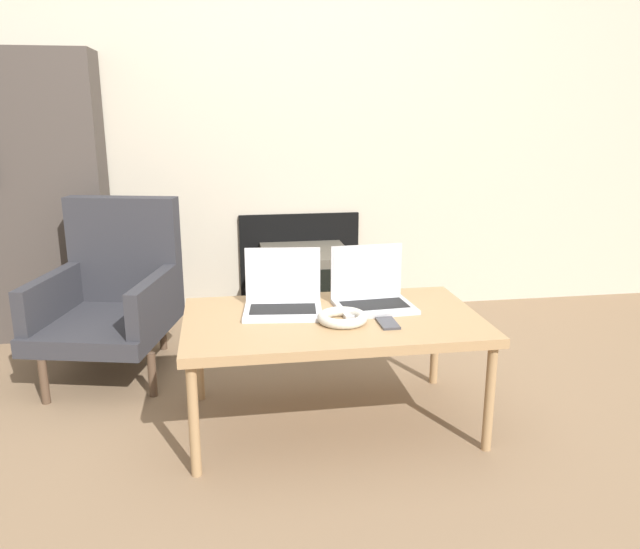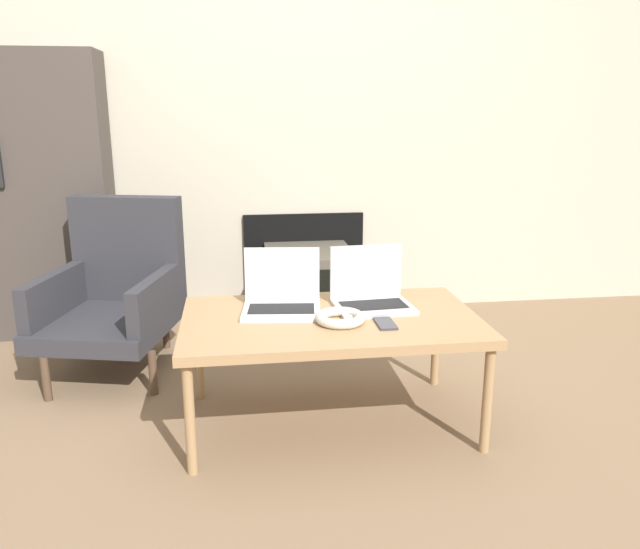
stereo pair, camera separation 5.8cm
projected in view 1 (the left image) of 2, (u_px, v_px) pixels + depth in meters
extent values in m
plane|color=#7A6047|center=(349.00, 468.00, 2.17)|extent=(14.00, 14.00, 0.00)
cube|color=#B7AD99|center=(288.00, 91.00, 3.54)|extent=(7.00, 0.06, 2.60)
cube|color=black|center=(300.00, 263.00, 3.77)|extent=(0.72, 0.03, 0.60)
cube|color=#9E7A51|center=(332.00, 321.00, 2.37)|extent=(1.12, 0.66, 0.04)
cylinder|color=#9E7A51|center=(194.00, 421.00, 2.07)|extent=(0.04, 0.04, 0.41)
cylinder|color=#9E7A51|center=(490.00, 398.00, 2.23)|extent=(0.04, 0.04, 0.41)
cylinder|color=#9E7A51|center=(199.00, 355.00, 2.63)|extent=(0.04, 0.04, 0.41)
cylinder|color=#9E7A51|center=(435.00, 341.00, 2.79)|extent=(0.04, 0.04, 0.41)
cube|color=silver|center=(283.00, 311.00, 2.41)|extent=(0.32, 0.27, 0.02)
cube|color=black|center=(283.00, 309.00, 2.41)|extent=(0.27, 0.16, 0.00)
cube|color=silver|center=(283.00, 274.00, 2.49)|extent=(0.30, 0.04, 0.22)
cube|color=white|center=(283.00, 275.00, 2.48)|extent=(0.27, 0.03, 0.20)
cube|color=#B2B2B7|center=(374.00, 306.00, 2.46)|extent=(0.31, 0.26, 0.02)
cube|color=black|center=(374.00, 304.00, 2.46)|extent=(0.26, 0.15, 0.00)
cube|color=#B2B2B7|center=(366.00, 271.00, 2.54)|extent=(0.30, 0.03, 0.22)
cube|color=white|center=(367.00, 271.00, 2.54)|extent=(0.27, 0.02, 0.20)
torus|color=beige|center=(342.00, 318.00, 2.30)|extent=(0.19, 0.19, 0.04)
cube|color=#333338|center=(388.00, 323.00, 2.28)|extent=(0.06, 0.13, 0.01)
cube|color=#4C473D|center=(306.00, 288.00, 3.54)|extent=(0.48, 0.51, 0.44)
cube|color=black|center=(312.00, 301.00, 3.29)|extent=(0.39, 0.01, 0.34)
cube|color=#2D2D33|center=(107.00, 325.00, 2.88)|extent=(0.68, 0.76, 0.08)
cube|color=#2D2D33|center=(125.00, 249.00, 3.06)|extent=(0.55, 0.23, 0.52)
cube|color=#2D2D33|center=(53.00, 295.00, 2.86)|extent=(0.20, 0.58, 0.20)
cube|color=#2D2D33|center=(156.00, 298.00, 2.82)|extent=(0.20, 0.58, 0.20)
cylinder|color=#4C3828|center=(44.00, 381.00, 2.62)|extent=(0.04, 0.04, 0.20)
cylinder|color=#4C3828|center=(152.00, 375.00, 2.68)|extent=(0.04, 0.04, 0.20)
cylinder|color=#4C3828|center=(73.00, 336.00, 3.14)|extent=(0.04, 0.04, 0.20)
cylinder|color=#4C3828|center=(163.00, 331.00, 3.21)|extent=(0.04, 0.04, 0.20)
cube|color=#3F3833|center=(38.00, 198.00, 3.28)|extent=(0.68, 0.30, 1.50)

